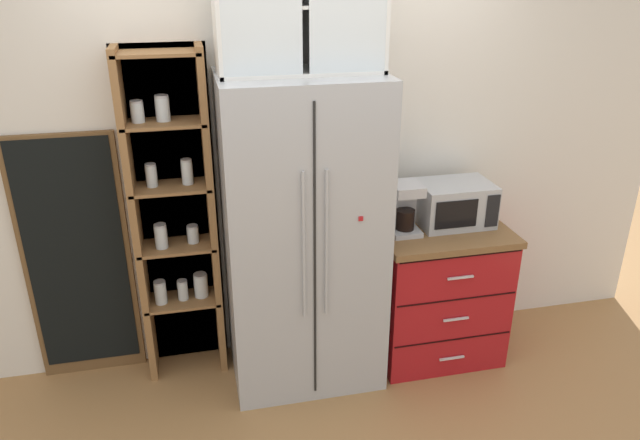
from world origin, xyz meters
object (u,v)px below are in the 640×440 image
Objects in this scene: refrigerator at (303,236)px; mug_navy at (441,219)px; microwave at (454,203)px; bottle_green at (443,210)px; chalkboard_menu at (78,260)px; coffee_maker at (404,207)px.

mug_navy is (0.86, 0.04, 0.01)m from refrigerator.
microwave reaches higher than bottle_green.
chalkboard_menu reaches higher than bottle_green.
bottle_green is (-0.09, -0.04, -0.02)m from microwave.
bottle_green is at bearing -7.16° from chalkboard_menu.
chalkboard_menu is at bearing 167.23° from refrigerator.
mug_navy is (-0.09, -0.02, -0.09)m from microwave.
refrigerator is 7.23× the size of bottle_green.
refrigerator is at bearing -176.02° from microwave.
refrigerator is 4.18× the size of microwave.
bottle_green is at bearing 1.44° from refrigerator.
chalkboard_menu reaches higher than microwave.
mug_navy is 2.16m from chalkboard_menu.
mug_navy is 0.07m from bottle_green.
coffee_maker reaches higher than mug_navy.
coffee_maker is 1.22× the size of bottle_green.
mug_navy is at bearing 4.70° from coffee_maker.
chalkboard_menu is (-2.14, 0.25, -0.16)m from mug_navy.
microwave is 4.09× the size of mug_navy.
bottle_green is (0.86, 0.02, 0.07)m from refrigerator.
microwave is (0.95, 0.07, 0.09)m from refrigerator.
coffee_maker is (0.61, 0.02, 0.12)m from refrigerator.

